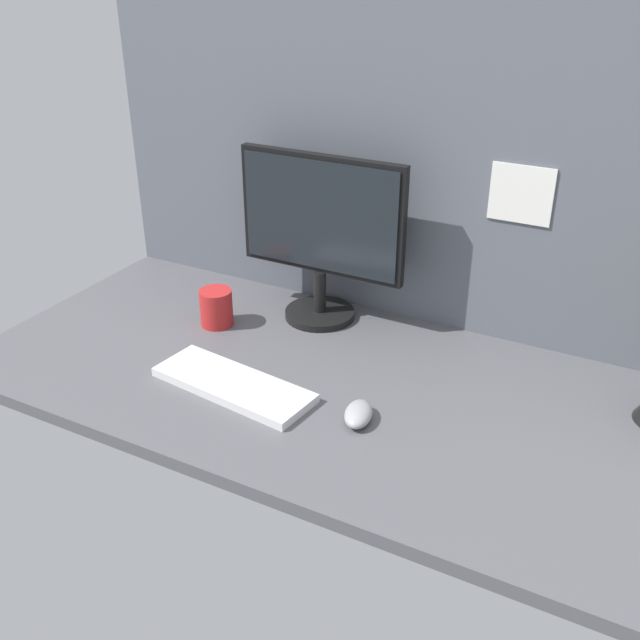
{
  "coord_description": "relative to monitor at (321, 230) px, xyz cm",
  "views": [
    {
      "loc": [
        54.92,
        -124.2,
        88.01
      ],
      "look_at": [
        -9.58,
        0.0,
        14.0
      ],
      "focal_mm": 40.98,
      "sensor_mm": 36.0,
      "label": 1
    }
  ],
  "objects": [
    {
      "name": "ground_plane",
      "position": [
        23.95,
        -25.13,
        -25.15
      ],
      "size": [
        180.0,
        80.0,
        3.0
      ],
      "primitive_type": "cube",
      "color": "#515156"
    },
    {
      "name": "mug_red_plastic",
      "position": [
        -21.18,
        -16.51,
        -18.93
      ],
      "size": [
        8.28,
        8.28,
        9.44
      ],
      "color": "red",
      "rests_on": "ground_plane"
    },
    {
      "name": "mouse",
      "position": [
        28.54,
        -37.65,
        -21.95
      ],
      "size": [
        7.89,
        10.72,
        3.4
      ],
      "primitive_type": "ellipsoid",
      "rotation": [
        0.0,
        0.0,
        0.26
      ],
      "color": "#99999E",
      "rests_on": "ground_plane"
    },
    {
      "name": "cubicle_wall_back",
      "position": [
        23.97,
        12.36,
        15.61
      ],
      "size": [
        180.0,
        5.5,
        78.52
      ],
      "color": "#565B66",
      "rests_on": "ground_plane"
    },
    {
      "name": "monitor",
      "position": [
        0.0,
        0.0,
        0.0
      ],
      "size": [
        43.63,
        18.0,
        42.48
      ],
      "color": "black",
      "rests_on": "ground_plane"
    },
    {
      "name": "keyboard",
      "position": [
        -0.75,
        -39.61,
        -22.65
      ],
      "size": [
        38.31,
        17.41,
        2.0
      ],
      "primitive_type": "cube",
      "rotation": [
        0.0,
        0.0,
        -0.12
      ],
      "color": "silver",
      "rests_on": "ground_plane"
    }
  ]
}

